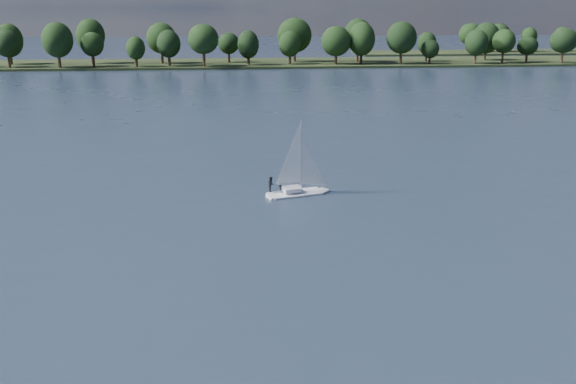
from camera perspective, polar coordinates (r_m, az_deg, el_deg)
The scene contains 4 objects.
ground at distance 123.09m, azimuth -1.47°, elevation 6.98°, with size 700.00×700.00×0.00m, color #233342.
far_shore at distance 234.19m, azimuth -3.62°, elevation 11.27°, with size 660.00×40.00×1.50m, color black.
sailboat at distance 68.22m, azimuth 0.63°, elevation 1.60°, with size 6.68×3.57×8.47m.
treeline at distance 229.43m, azimuth -6.42°, elevation 13.14°, with size 562.51×74.19×17.72m.
Camera 1 is at (-9.24, -21.20, 19.39)m, focal length 40.00 mm.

